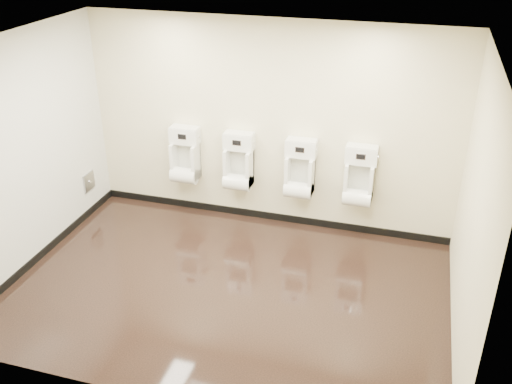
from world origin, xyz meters
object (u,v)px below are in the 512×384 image
urinal_0 (185,159)px  urinal_3 (359,180)px  access_panel (89,181)px  urinal_1 (238,165)px  urinal_2 (300,173)px

urinal_0 → urinal_3: (2.42, 0.00, 0.00)m
access_panel → urinal_3: size_ratio=0.32×
urinal_0 → urinal_3: size_ratio=1.00×
urinal_0 → urinal_1: size_ratio=1.00×
urinal_0 → urinal_1: 0.78m
urinal_1 → access_panel: bearing=-168.9°
urinal_1 → urinal_0: bearing=180.0°
urinal_1 → urinal_3: (1.63, 0.00, 0.00)m
urinal_1 → urinal_3: size_ratio=1.00×
access_panel → urinal_2: urinal_2 is taller
urinal_0 → urinal_3: 2.42m
urinal_0 → urinal_2: 1.64m
urinal_0 → urinal_3: same height
urinal_1 → urinal_2: 0.85m
urinal_1 → urinal_2: bearing=0.0°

